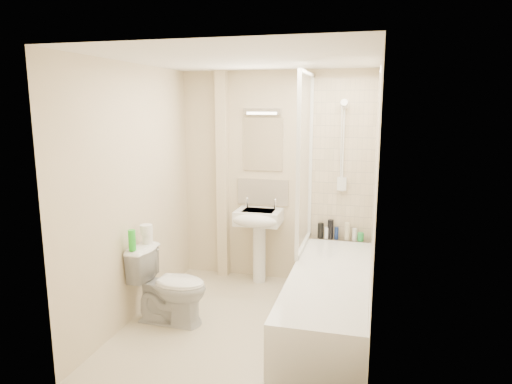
# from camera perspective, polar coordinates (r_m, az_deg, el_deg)

# --- Properties ---
(floor) EXTENTS (2.50, 2.50, 0.00)m
(floor) POSITION_cam_1_polar(r_m,az_deg,el_deg) (4.43, -1.16, -16.32)
(floor) COLOR beige
(floor) RESTS_ON ground
(wall_back) EXTENTS (2.20, 0.02, 2.40)m
(wall_back) POSITION_cam_1_polar(r_m,az_deg,el_deg) (5.22, 2.48, 1.78)
(wall_back) COLOR beige
(wall_back) RESTS_ON ground
(wall_left) EXTENTS (0.02, 2.50, 2.40)m
(wall_left) POSITION_cam_1_polar(r_m,az_deg,el_deg) (4.45, -15.00, -0.20)
(wall_left) COLOR beige
(wall_left) RESTS_ON ground
(wall_right) EXTENTS (0.02, 2.50, 2.40)m
(wall_right) POSITION_cam_1_polar(r_m,az_deg,el_deg) (3.88, 14.61, -1.76)
(wall_right) COLOR beige
(wall_right) RESTS_ON ground
(ceiling) EXTENTS (2.20, 2.50, 0.02)m
(ceiling) POSITION_cam_1_polar(r_m,az_deg,el_deg) (3.96, -1.30, 16.30)
(ceiling) COLOR white
(ceiling) RESTS_ON wall_back
(tile_back) EXTENTS (0.70, 0.01, 1.75)m
(tile_back) POSITION_cam_1_polar(r_m,az_deg,el_deg) (5.08, 10.80, 3.90)
(tile_back) COLOR beige
(tile_back) RESTS_ON wall_back
(tile_right) EXTENTS (0.01, 2.10, 1.75)m
(tile_right) POSITION_cam_1_polar(r_m,az_deg,el_deg) (3.90, 14.60, 1.66)
(tile_right) COLOR beige
(tile_right) RESTS_ON wall_right
(pipe_boxing) EXTENTS (0.12, 0.12, 2.40)m
(pipe_boxing) POSITION_cam_1_polar(r_m,az_deg,el_deg) (5.33, -4.19, 1.94)
(pipe_boxing) COLOR beige
(pipe_boxing) RESTS_ON ground
(splashback) EXTENTS (0.60, 0.02, 0.30)m
(splashback) POSITION_cam_1_polar(r_m,az_deg,el_deg) (5.27, 0.85, 0.00)
(splashback) COLOR beige
(splashback) RESTS_ON wall_back
(mirror) EXTENTS (0.46, 0.01, 0.60)m
(mirror) POSITION_cam_1_polar(r_m,az_deg,el_deg) (5.20, 0.86, 5.97)
(mirror) COLOR white
(mirror) RESTS_ON wall_back
(strip_light) EXTENTS (0.42, 0.07, 0.07)m
(strip_light) POSITION_cam_1_polar(r_m,az_deg,el_deg) (5.15, 0.81, 10.04)
(strip_light) COLOR silver
(strip_light) RESTS_ON wall_back
(bathtub) EXTENTS (0.70, 2.10, 0.55)m
(bathtub) POSITION_cam_1_polar(r_m,az_deg,el_deg) (4.24, 9.14, -13.47)
(bathtub) COLOR white
(bathtub) RESTS_ON ground
(shower_screen) EXTENTS (0.04, 0.92, 1.80)m
(shower_screen) POSITION_cam_1_polar(r_m,az_deg,el_deg) (4.68, 6.16, 3.75)
(shower_screen) COLOR white
(shower_screen) RESTS_ON bathtub
(shower_fixture) EXTENTS (0.10, 0.16, 0.99)m
(shower_fixture) POSITION_cam_1_polar(r_m,az_deg,el_deg) (5.02, 10.80, 5.21)
(shower_fixture) COLOR white
(shower_fixture) RESTS_ON wall_back
(pedestal_sink) EXTENTS (0.51, 0.47, 0.98)m
(pedestal_sink) POSITION_cam_1_polar(r_m,az_deg,el_deg) (5.14, 0.24, -4.24)
(pedestal_sink) COLOR white
(pedestal_sink) RESTS_ON ground
(bottle_black_a) EXTENTS (0.07, 0.07, 0.17)m
(bottle_black_a) POSITION_cam_1_polar(r_m,az_deg,el_deg) (5.17, 8.08, -4.81)
(bottle_black_a) COLOR black
(bottle_black_a) RESTS_ON bathtub
(bottle_white_a) EXTENTS (0.05, 0.05, 0.13)m
(bottle_white_a) POSITION_cam_1_polar(r_m,az_deg,el_deg) (5.17, 8.83, -5.09)
(bottle_white_a) COLOR white
(bottle_white_a) RESTS_ON bathtub
(bottle_black_b) EXTENTS (0.06, 0.06, 0.22)m
(bottle_black_b) POSITION_cam_1_polar(r_m,az_deg,el_deg) (5.16, 9.29, -4.63)
(bottle_black_b) COLOR black
(bottle_black_b) RESTS_ON bathtub
(bottle_blue) EXTENTS (0.04, 0.04, 0.14)m
(bottle_blue) POSITION_cam_1_polar(r_m,az_deg,el_deg) (5.16, 10.02, -5.09)
(bottle_blue) COLOR navy
(bottle_blue) RESTS_ON bathtub
(bottle_cream) EXTENTS (0.06, 0.06, 0.20)m
(bottle_cream) POSITION_cam_1_polar(r_m,az_deg,el_deg) (5.15, 11.33, -4.86)
(bottle_cream) COLOR beige
(bottle_cream) RESTS_ON bathtub
(bottle_white_b) EXTENTS (0.05, 0.05, 0.14)m
(bottle_white_b) POSITION_cam_1_polar(r_m,az_deg,el_deg) (5.15, 12.22, -5.22)
(bottle_white_b) COLOR silver
(bottle_white_b) RESTS_ON bathtub
(bottle_green) EXTENTS (0.07, 0.07, 0.09)m
(bottle_green) POSITION_cam_1_polar(r_m,az_deg,el_deg) (5.16, 12.94, -5.49)
(bottle_green) COLOR green
(bottle_green) RESTS_ON bathtub
(toilet) EXTENTS (0.45, 0.73, 0.72)m
(toilet) POSITION_cam_1_polar(r_m,az_deg,el_deg) (4.43, -10.72, -11.39)
(toilet) COLOR white
(toilet) RESTS_ON ground
(toilet_roll_lower) EXTENTS (0.10, 0.10, 0.10)m
(toilet_roll_lower) POSITION_cam_1_polar(r_m,az_deg,el_deg) (4.49, -13.40, -5.67)
(toilet_roll_lower) COLOR white
(toilet_roll_lower) RESTS_ON toilet
(toilet_roll_upper) EXTENTS (0.12, 0.12, 0.09)m
(toilet_roll_upper) POSITION_cam_1_polar(r_m,az_deg,el_deg) (4.45, -13.55, -4.57)
(toilet_roll_upper) COLOR white
(toilet_roll_upper) RESTS_ON toilet_roll_lower
(green_bottle) EXTENTS (0.07, 0.07, 0.19)m
(green_bottle) POSITION_cam_1_polar(r_m,az_deg,el_deg) (4.29, -15.24, -5.85)
(green_bottle) COLOR green
(green_bottle) RESTS_ON toilet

